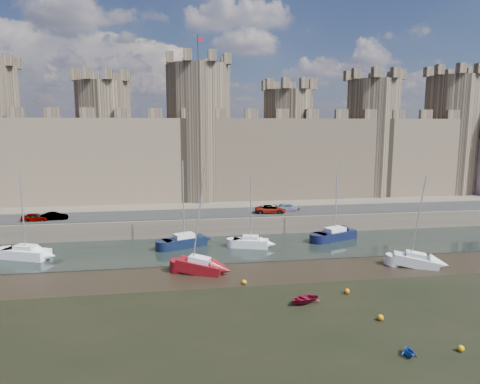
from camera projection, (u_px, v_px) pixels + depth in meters
The scene contains 21 objects.
ground at pixel (214, 348), 29.50m from camera, with size 160.00×160.00×0.00m, color black.
water_channel at pixel (196, 250), 52.94m from camera, with size 160.00×12.00×0.08m, color black.
quay at pixel (187, 195), 87.92m from camera, with size 160.00×60.00×2.50m, color #4C443A.
road at pixel (192, 214), 62.33m from camera, with size 160.00×7.00×0.10m, color black.
castle at pixel (184, 147), 74.52m from camera, with size 108.50×11.00×29.00m.
car_0 at pixel (35, 217), 57.41m from camera, with size 1.37×3.41×1.16m, color gray.
car_1 at pixel (54, 216), 58.09m from camera, with size 1.21×3.47×1.14m, color gray.
car_2 at pixel (288, 207), 64.30m from camera, with size 1.67×4.11×1.19m, color gray.
car_3 at pixel (270, 209), 62.63m from camera, with size 2.06×4.48×1.24m, color gray.
sailboat_0 at pixel (26, 253), 49.20m from camera, with size 5.72×3.87×9.98m.
sailboat_1 at pixel (184, 241), 53.95m from camera, with size 5.85×4.09×10.94m.
sailboat_2 at pixel (251, 242), 53.78m from camera, with size 4.71×2.94×9.50m.
sailboat_3 at pixel (335, 234), 57.56m from camera, with size 6.37×4.40×10.42m.
sailboat_4 at pixel (200, 266), 44.50m from camera, with size 5.11×3.50×11.13m.
sailboat_5 at pixel (416, 260), 46.58m from camera, with size 4.98×3.60×10.03m.
dinghy_4 at pixel (304, 300), 37.03m from camera, with size 2.09×0.61×2.93m, color maroon.
dinghy_5 at pixel (409, 351), 28.44m from camera, with size 1.17×0.71×1.35m, color #154194.
buoy_1 at pixel (244, 282), 41.41m from camera, with size 0.47×0.47×0.47m, color #CE8609.
buoy_2 at pixel (461, 348), 29.03m from camera, with size 0.45×0.45×0.45m, color orange.
buoy_3 at pixel (347, 291), 39.06m from camera, with size 0.50×0.50×0.50m, color #D66609.
buoy_5 at pixel (380, 318), 33.69m from camera, with size 0.50×0.50×0.50m, color #CC7309.
Camera 1 is at (-2.44, -27.47, 15.15)m, focal length 32.00 mm.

